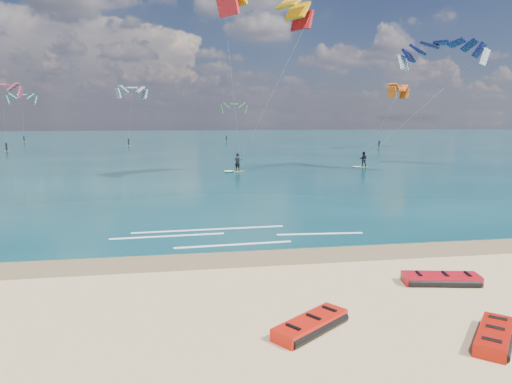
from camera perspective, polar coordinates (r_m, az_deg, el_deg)
ground at (r=55.63m, az=-6.68°, el=3.17°), size 320.00×320.00×0.00m
wet_sand_strip at (r=19.33m, az=-1.52°, el=-8.27°), size 320.00×2.40×0.01m
sea at (r=119.43m, az=-8.11°, el=6.36°), size 320.00×200.00×0.04m
packed_kite_left at (r=13.27m, az=6.84°, el=-16.83°), size 2.85×2.50×0.41m
packed_kite_mid at (r=17.76m, az=22.10°, el=-10.59°), size 3.02×1.68×0.42m
packed_kite_right at (r=14.08m, az=27.59°, el=-16.28°), size 2.49×2.59×0.40m
kitesurfer_main at (r=46.17m, az=-0.48°, el=14.20°), size 10.47×11.51×19.12m
kitesurfer_far at (r=54.08m, az=17.89°, el=10.87°), size 12.76×10.36×15.33m
shoreline_foam at (r=22.89m, az=-3.80°, el=-5.39°), size 12.59×3.63×0.01m
distant_kites at (r=96.83m, az=-12.38°, el=8.87°), size 81.93×39.60×11.89m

